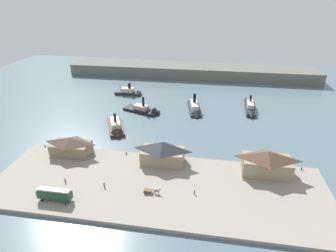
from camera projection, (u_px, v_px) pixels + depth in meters
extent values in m
plane|color=slate|center=(168.00, 153.00, 110.08)|extent=(320.00, 320.00, 0.00)
cube|color=gray|center=(157.00, 186.00, 90.36)|extent=(110.00, 36.00, 1.20)
cube|color=slate|center=(166.00, 157.00, 106.67)|extent=(110.00, 0.80, 1.00)
cube|color=#847056|center=(71.00, 148.00, 106.13)|extent=(14.53, 7.74, 4.74)
pyramid|color=#473328|center=(70.00, 141.00, 104.58)|extent=(14.82, 8.13, 2.26)
cube|color=#998466|center=(163.00, 156.00, 100.77)|extent=(15.35, 8.03, 5.31)
pyramid|color=#33383D|center=(162.00, 146.00, 98.86)|extent=(15.66, 8.43, 3.29)
cube|color=#998466|center=(266.00, 166.00, 94.63)|extent=(16.09, 8.60, 5.89)
pyramid|color=brown|center=(268.00, 155.00, 92.69)|extent=(16.41, 9.03, 2.84)
cube|color=#1E4C2D|center=(55.00, 194.00, 82.65)|extent=(10.43, 2.50, 2.67)
cube|color=beige|center=(54.00, 190.00, 81.94)|extent=(10.01, 1.75, 0.50)
cylinder|color=black|center=(69.00, 197.00, 84.02)|extent=(0.90, 0.18, 0.90)
cylinder|color=black|center=(65.00, 203.00, 81.82)|extent=(0.90, 0.18, 0.90)
cylinder|color=black|center=(47.00, 195.00, 85.06)|extent=(0.90, 0.18, 0.90)
cylinder|color=black|center=(42.00, 200.00, 82.85)|extent=(0.90, 0.18, 0.90)
cube|color=brown|center=(148.00, 190.00, 86.32)|extent=(2.55, 1.51, 0.50)
cylinder|color=#4C3828|center=(146.00, 189.00, 87.21)|extent=(1.20, 0.10, 1.20)
cylinder|color=#4C3828|center=(145.00, 192.00, 85.87)|extent=(1.20, 0.10, 1.20)
ellipsoid|color=#7A6651|center=(156.00, 191.00, 85.83)|extent=(2.00, 0.70, 0.90)
ellipsoid|color=#7A6651|center=(160.00, 190.00, 85.43)|extent=(0.70, 0.32, 0.44)
cylinder|color=#7A6651|center=(159.00, 192.00, 86.19)|extent=(0.16, 0.16, 1.00)
cylinder|color=#7A6651|center=(158.00, 193.00, 85.83)|extent=(0.16, 0.16, 1.00)
cylinder|color=#7A6651|center=(155.00, 192.00, 86.36)|extent=(0.16, 0.16, 1.00)
cylinder|color=#7A6651|center=(154.00, 192.00, 86.00)|extent=(0.16, 0.16, 1.00)
cylinder|color=#3D4C42|center=(65.00, 180.00, 91.07)|extent=(0.41, 0.41, 1.39)
sphere|color=#CCA889|center=(65.00, 178.00, 90.70)|extent=(0.25, 0.25, 0.25)
cylinder|color=#6B5B4C|center=(194.00, 192.00, 85.92)|extent=(0.38, 0.38, 1.31)
sphere|color=#CCA889|center=(195.00, 190.00, 85.58)|extent=(0.24, 0.24, 0.24)
cylinder|color=#3D4C42|center=(65.00, 204.00, 81.21)|extent=(0.38, 0.38, 1.28)
sphere|color=#CCA889|center=(64.00, 202.00, 80.87)|extent=(0.23, 0.23, 0.23)
cylinder|color=#4C3D33|center=(104.00, 185.00, 88.87)|extent=(0.44, 0.44, 1.51)
sphere|color=#CCA889|center=(104.00, 183.00, 88.48)|extent=(0.28, 0.28, 0.28)
cylinder|color=black|center=(126.00, 153.00, 106.73)|extent=(0.44, 0.44, 0.90)
cylinder|color=black|center=(302.00, 169.00, 97.53)|extent=(0.44, 0.44, 0.90)
cylinder|color=black|center=(45.00, 146.00, 111.82)|extent=(0.44, 0.44, 0.90)
cube|color=#23282D|center=(250.00, 107.00, 149.86)|extent=(5.58, 23.66, 1.91)
cone|color=#23282D|center=(251.00, 116.00, 139.56)|extent=(4.31, 4.40, 4.14)
cube|color=beige|center=(250.00, 104.00, 148.96)|extent=(3.59, 10.11, 2.14)
cylinder|color=black|center=(251.00, 98.00, 149.35)|extent=(1.06, 1.06, 3.22)
cylinder|color=brown|center=(250.00, 97.00, 154.64)|extent=(0.24, 0.24, 4.43)
cube|color=#23282D|center=(194.00, 109.00, 149.35)|extent=(9.45, 22.03, 1.23)
cone|color=#23282D|center=(196.00, 117.00, 139.79)|extent=(5.86, 4.69, 5.27)
cube|color=silver|center=(194.00, 105.00, 148.45)|extent=(5.32, 11.88, 2.80)
cylinder|color=black|center=(195.00, 98.00, 147.62)|extent=(1.59, 1.59, 4.63)
cylinder|color=brown|center=(193.00, 98.00, 153.49)|extent=(0.24, 0.24, 5.94)
cube|color=black|center=(141.00, 110.00, 146.94)|extent=(20.56, 12.91, 1.35)
cone|color=black|center=(157.00, 114.00, 142.68)|extent=(5.34, 6.80, 5.96)
cube|color=#B2A893|center=(141.00, 107.00, 146.14)|extent=(8.57, 6.50, 2.24)
cylinder|color=black|center=(143.00, 101.00, 143.88)|extent=(1.21, 1.21, 4.90)
cube|color=#23282D|center=(128.00, 93.00, 170.50)|extent=(15.81, 5.36, 1.87)
cone|color=#23282D|center=(140.00, 94.00, 169.21)|extent=(2.94, 4.53, 4.46)
cube|color=beige|center=(128.00, 90.00, 169.54)|extent=(7.42, 3.97, 2.46)
cylinder|color=black|center=(129.00, 86.00, 168.08)|extent=(1.71, 1.71, 3.15)
cylinder|color=brown|center=(120.00, 87.00, 169.71)|extent=(0.24, 0.24, 5.18)
cube|color=black|center=(116.00, 127.00, 129.28)|extent=(14.05, 20.79, 1.59)
cone|color=black|center=(118.00, 136.00, 120.68)|extent=(6.77, 5.65, 5.81)
cube|color=silver|center=(115.00, 123.00, 128.40)|extent=(7.59, 10.48, 2.36)
cylinder|color=black|center=(115.00, 118.00, 125.85)|extent=(1.11, 1.11, 4.17)
cube|color=#60665B|center=(191.00, 71.00, 205.58)|extent=(180.00, 24.00, 8.00)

